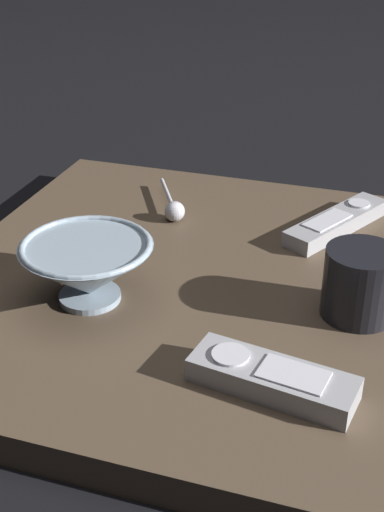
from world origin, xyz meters
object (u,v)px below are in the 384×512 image
at_px(coffee_mug, 360,283).
at_px(tv_remote_far, 272,378).
at_px(cereal_bowl, 88,268).
at_px(teaspoon, 174,209).
at_px(tv_remote_near, 337,222).

relative_size(coffee_mug, tv_remote_far, 0.49).
bearing_deg(cereal_bowl, teaspoon, -95.24).
height_order(tv_remote_near, tv_remote_far, tv_remote_far).
relative_size(teaspoon, tv_remote_far, 0.71).
relative_size(tv_remote_near, tv_remote_far, 1.11).
bearing_deg(teaspoon, cereal_bowl, 84.76).
xyz_separation_m(coffee_mug, teaspoon, (0.29, -0.18, -0.03)).
height_order(teaspoon, tv_remote_near, teaspoon).
height_order(teaspoon, tv_remote_far, teaspoon).
xyz_separation_m(coffee_mug, tv_remote_near, (0.05, -0.21, -0.03)).
bearing_deg(tv_remote_far, cereal_bowl, -21.74).
relative_size(cereal_bowl, tv_remote_far, 0.91).
distance_m(cereal_bowl, coffee_mug, 0.31).
xyz_separation_m(cereal_bowl, tv_remote_far, (-0.24, 0.10, -0.03)).
bearing_deg(coffee_mug, cereal_bowl, 12.18).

